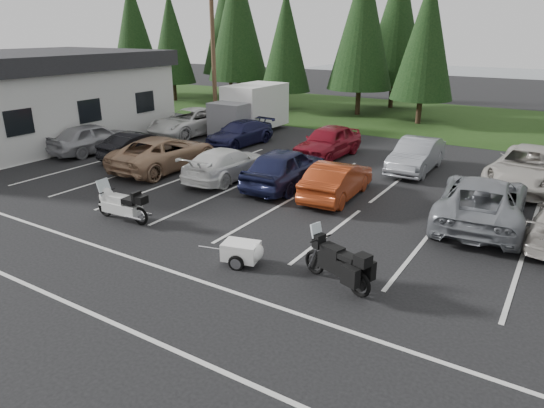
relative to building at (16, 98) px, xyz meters
The scene contains 30 objects.
ground 18.60m from the building, 12.53° to the right, with size 120.00×120.00×0.00m, color black.
grass_strip 27.02m from the building, 48.01° to the left, with size 80.00×16.00×0.01m, color #1B3511.
lake_water 55.60m from the building, 66.67° to the left, with size 70.00×50.00×0.02m, color slate.
building is the anchor object (origin of this frame).
utility_pole 11.53m from the building, 45.00° to the left, with size 1.60×0.26×9.00m.
box_truck 13.16m from the building, 40.36° to the left, with size 2.40×5.60×2.90m, color silver, non-canonical shape.
stall_markings 18.28m from the building, ahead, with size 32.00×16.00×0.01m, color silver.
conifer_0 21.37m from the building, 118.39° to the left, with size 4.58×4.58×10.66m.
conifer_1 17.90m from the building, 103.09° to the left, with size 3.96×3.96×9.22m.
conifer_2 19.43m from the building, 83.93° to the left, with size 5.10×5.10×11.89m.
conifer_3 19.16m from the building, 66.68° to the left, with size 3.87×3.87×9.02m.
conifer_4 23.30m from the building, 55.48° to the left, with size 4.80×4.80×11.17m.
conifer_5 25.37m from the building, 44.36° to the left, with size 4.14×4.14×9.63m.
conifer_back_a 23.57m from the building, 94.97° to the left, with size 5.28×5.28×12.30m.
conifer_back_b 27.69m from the building, 59.22° to the left, with size 4.97×4.97×11.58m.
car_near_0 6.24m from the building, ahead, with size 1.85×4.61×1.57m, color #A0A0A5.
car_near_1 9.23m from the building, ahead, with size 1.45×4.16×1.37m, color black.
car_near_2 11.50m from the building, ahead, with size 2.53×5.49×1.52m, color tan.
car_near_3 14.87m from the building, ahead, with size 1.90×4.67×1.36m, color white.
car_near_4 17.56m from the building, ahead, with size 1.94×4.82×1.64m, color #191D40.
car_near_5 19.95m from the building, ahead, with size 1.49×4.28×1.41m, color #9C3313.
car_near_6 25.10m from the building, ahead, with size 2.64×5.72×1.59m, color gray.
car_far_0 9.86m from the building, 41.10° to the left, with size 2.63×5.71×1.59m, color white.
car_far_1 12.94m from the building, 26.53° to the left, with size 1.85×4.56×1.32m, color #1A1B42.
car_far_2 17.90m from the building, 19.15° to the left, with size 1.89×4.71×1.60m, color maroon.
car_far_3 22.16m from the building, 15.03° to the left, with size 1.56×4.47×1.47m, color gray.
car_far_4 26.63m from the building, 12.65° to the left, with size 2.66×5.77×1.60m, color #BBB4AB.
touring_motorcycle 15.89m from the building, 20.91° to the right, with size 2.48×0.76×1.37m, color silver, non-canonical shape.
cargo_trailer 21.06m from the building, 17.05° to the right, with size 1.42×0.80×0.66m, color white, non-canonical shape.
adventure_motorcycle 23.53m from the building, 14.31° to the right, with size 2.43×0.84×1.48m, color black, non-canonical shape.
Camera 1 is at (9.17, -11.91, 6.14)m, focal length 32.00 mm.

